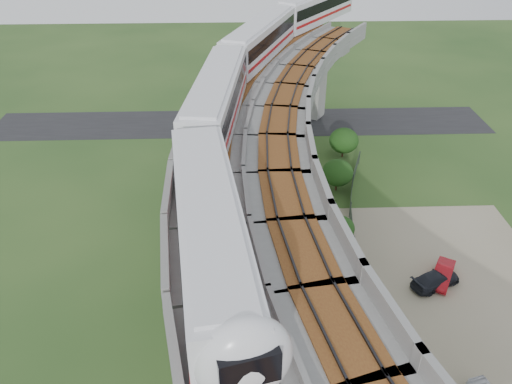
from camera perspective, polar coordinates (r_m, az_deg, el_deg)
ground at (r=36.67m, az=-1.14°, el=-11.94°), size 160.00×160.00×0.00m
dirt_lot at (r=38.02m, az=21.10°, el=-12.72°), size 18.00×26.00×0.04m
asphalt_road at (r=61.79m, az=-1.67°, el=7.90°), size 60.00×8.00×0.03m
viaduct at (r=31.30m, az=5.73°, el=0.24°), size 19.58×73.98×11.40m
metro_train at (r=41.92m, az=0.97°, el=13.87°), size 18.70×59.70×3.64m
fence at (r=37.50m, az=14.17°, el=-10.39°), size 3.87×38.73×1.50m
tree_0 at (r=53.92m, az=10.01°, el=5.82°), size 3.11×3.11×3.26m
tree_1 at (r=47.76m, az=9.29°, el=2.19°), size 2.95×2.95×3.19m
tree_2 at (r=39.49m, az=9.64°, el=-4.11°), size 2.20×2.20×3.38m
tree_3 at (r=30.97m, az=13.23°, el=-17.97°), size 2.79×2.79×3.38m
car_red at (r=40.03m, az=20.57°, el=-8.77°), size 2.88×3.71×1.18m
car_dark at (r=39.40m, az=19.85°, el=-9.37°), size 4.28×3.18×1.15m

